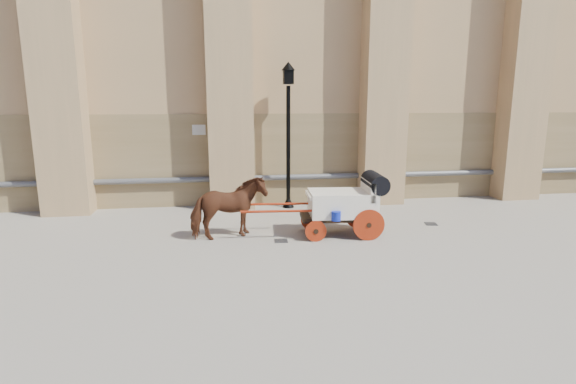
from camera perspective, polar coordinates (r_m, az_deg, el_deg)
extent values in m
plane|color=gray|center=(11.36, -1.42, -6.00)|extent=(90.00, 90.00, 0.00)
cube|color=#937B54|center=(15.39, 4.01, 4.35)|extent=(44.00, 0.35, 3.00)
cylinder|color=#59595B|center=(15.22, 4.20, 1.99)|extent=(42.00, 0.18, 0.18)
cube|color=beige|center=(14.76, -11.25, 7.75)|extent=(0.42, 0.04, 0.32)
imported|color=brown|center=(11.34, -7.58, -2.04)|extent=(2.01, 1.33, 1.56)
cube|color=black|center=(11.69, 6.43, -3.10)|extent=(2.00, 1.03, 0.11)
cube|color=white|center=(11.62, 6.90, -1.41)|extent=(1.76, 1.23, 0.62)
cube|color=white|center=(11.69, 10.12, 0.34)|extent=(0.22, 1.11, 0.48)
cube|color=white|center=(11.45, 3.24, -0.40)|extent=(0.38, 0.99, 0.09)
cylinder|color=black|center=(11.70, 10.99, 1.20)|extent=(0.58, 1.14, 0.49)
cylinder|color=#9F260C|center=(11.33, 10.22, -4.14)|extent=(0.79, 0.12, 0.79)
cylinder|color=#9F260C|center=(12.36, 8.98, -2.78)|extent=(0.79, 0.12, 0.79)
cylinder|color=#9F260C|center=(11.12, 3.56, -4.99)|extent=(0.53, 0.09, 0.53)
cylinder|color=#9F260C|center=(12.16, 2.87, -3.52)|extent=(0.53, 0.09, 0.53)
cylinder|color=#9F260C|center=(11.06, -0.59, -2.45)|extent=(2.11, 0.23, 0.06)
cylinder|color=#9F260C|center=(11.83, -0.83, -1.52)|extent=(2.11, 0.23, 0.06)
cylinder|color=#1125B0|center=(11.02, 6.13, -3.05)|extent=(0.23, 0.23, 0.23)
cylinder|color=black|center=(14.35, 0.04, 5.61)|extent=(0.13, 0.13, 3.87)
cone|color=black|center=(14.64, 0.04, -1.19)|extent=(0.39, 0.39, 0.39)
cube|color=black|center=(14.29, 0.04, 14.43)|extent=(0.30, 0.30, 0.45)
cone|color=black|center=(14.31, 0.04, 15.72)|extent=(0.43, 0.43, 0.26)
cube|color=black|center=(11.21, -0.88, -6.21)|extent=(0.34, 0.34, 0.01)
cube|color=black|center=(13.33, 17.68, -3.87)|extent=(0.38, 0.38, 0.01)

